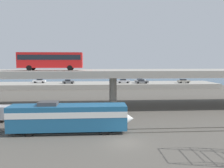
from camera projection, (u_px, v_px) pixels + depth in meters
name	position (u px, v px, depth m)	size (l,w,h in m)	color
ground_plane	(125.00, 142.00, 25.35)	(260.00, 260.00, 0.00)	#565149
rail_strip_near	(122.00, 133.00, 28.55)	(110.00, 0.12, 0.12)	#59544C
rail_strip_far	(121.00, 129.00, 30.07)	(110.00, 0.12, 0.12)	#59544C
train_locomotive	(74.00, 116.00, 28.70)	(16.15, 3.04, 4.18)	#1E5984
highway_overpass	(113.00, 74.00, 44.51)	(96.00, 11.84, 7.66)	#9E998E
transit_bus_on_overpass	(51.00, 60.00, 41.72)	(12.00, 2.68, 3.40)	red
pier_parking_lot	(106.00, 85.00, 79.87)	(79.70, 13.09, 1.67)	#9E998E
parked_car_0	(123.00, 81.00, 78.98)	(4.59, 1.92, 1.50)	#B7B7BC
parked_car_1	(68.00, 81.00, 76.78)	(4.02, 1.82, 1.50)	#515459
parked_car_2	(184.00, 81.00, 78.76)	(4.16, 1.95, 1.50)	#9E998C
parked_car_3	(140.00, 80.00, 81.12)	(4.08, 1.82, 1.50)	silver
parked_car_4	(142.00, 81.00, 77.31)	(4.57, 1.82, 1.50)	#515459
parked_car_5	(39.00, 81.00, 79.50)	(4.45, 1.85, 1.50)	silver
harbor_water	(104.00, 82.00, 102.79)	(140.00, 36.00, 0.01)	#2D5170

